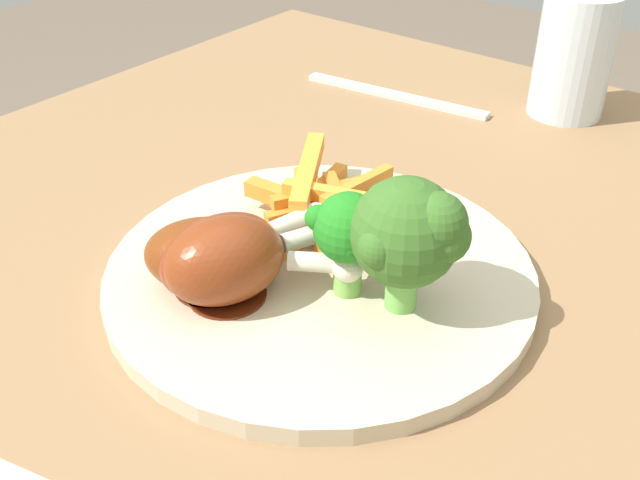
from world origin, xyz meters
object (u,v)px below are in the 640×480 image
Objects in this scene: broccoli_floret_middle at (348,232)px; chicken_drumstick_extra at (226,257)px; chicken_drumstick_near at (225,253)px; chicken_drumstick_far at (218,257)px; fork at (395,95)px; broccoli_floret_front at (410,232)px; carrot_fries_pile at (326,203)px; water_glass at (574,55)px; dinner_plate at (320,274)px; dining_table at (278,420)px.

broccoli_floret_middle is 0.07m from chicken_drumstick_extra.
chicken_drumstick_near reaches higher than chicken_drumstick_far.
chicken_drumstick_near reaches higher than fork.
broccoli_floret_middle reaches higher than chicken_drumstick_near.
broccoli_floret_front is 0.62× the size of carrot_fries_pile.
fork is at bearing 16.56° from chicken_drumstick_extra.
water_glass is (0.07, -0.14, 0.05)m from fork.
broccoli_floret_front is at bearing -74.39° from broccoli_floret_middle.
broccoli_floret_middle is at bearing -110.48° from dinner_plate.
chicken_drumstick_near is (-0.03, 0.01, 0.16)m from dining_table.
carrot_fries_pile is 0.25m from fork.
fork is (0.33, 0.10, -0.03)m from chicken_drumstick_extra.
chicken_drumstick_near is (-0.04, 0.06, -0.02)m from broccoli_floret_middle.
chicken_drumstick_extra reaches higher than dining_table.
chicken_drumstick_near is (-0.05, 0.10, -0.03)m from broccoli_floret_front.
carrot_fries_pile is at bearing 171.30° from water_glass.
chicken_drumstick_far is at bearing 98.70° from fork.
broccoli_floret_front reaches higher than chicken_drumstick_near.
chicken_drumstick_far is (-0.05, 0.04, 0.03)m from dinner_plate.
broccoli_floret_front is at bearing 117.63° from fork.
carrot_fries_pile reaches higher than dining_table.
dining_table is 8.23× the size of water_glass.
carrot_fries_pile is 0.10m from chicken_drumstick_far.
chicken_drumstick_near reaches higher than carrot_fries_pile.
chicken_drumstick_far reaches higher than dinner_plate.
chicken_drumstick_far is (-0.03, 0.01, 0.16)m from dining_table.
dining_table is 13.69× the size of broccoli_floret_middle.
carrot_fries_pile is at bearing 46.47° from broccoli_floret_middle.
broccoli_floret_front is 0.75× the size of water_glass.
fork is at bearing 115.46° from water_glass.
broccoli_floret_middle reaches higher than dinner_plate.
carrot_fries_pile is (0.05, 0.09, -0.04)m from broccoli_floret_front.
chicken_drumstick_extra is (-0.00, -0.01, 0.00)m from chicken_drumstick_far.
broccoli_floret_middle reaches higher than fork.
water_glass is (0.40, -0.05, 0.02)m from chicken_drumstick_near.
chicken_drumstick_far is (-0.10, 0.01, 0.01)m from carrot_fries_pile.
chicken_drumstick_far is at bearing 124.00° from broccoli_floret_middle.
dinner_plate is 4.09× the size of broccoli_floret_middle.
dinner_plate is at bearing 177.23° from water_glass.
chicken_drumstick_far is 1.15× the size of water_glass.
chicken_drumstick_near is 0.00m from chicken_drumstick_far.
water_glass reaches higher than broccoli_floret_middle.
carrot_fries_pile is 1.12× the size of chicken_drumstick_extra.
dinner_plate is 0.07m from chicken_drumstick_near.
chicken_drumstick_extra is (-0.10, -0.00, 0.01)m from carrot_fries_pile.
broccoli_floret_front reaches higher than chicken_drumstick_extra.
water_glass reaches higher than chicken_drumstick_near.
carrot_fries_pile is at bearing -1.67° from chicken_drumstick_near.
carrot_fries_pile reaches higher than dinner_plate.
dining_table is 7.38× the size of chicken_drumstick_near.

